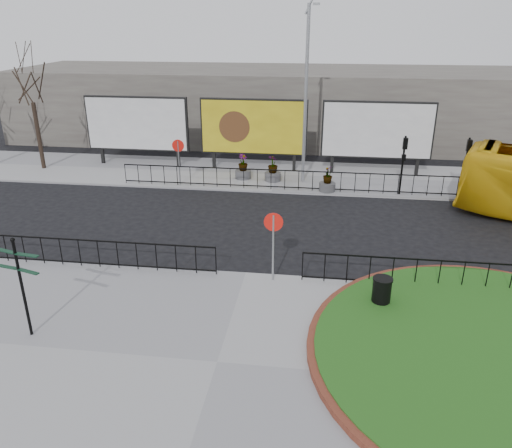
% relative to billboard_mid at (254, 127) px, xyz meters
% --- Properties ---
extents(ground, '(90.00, 90.00, 0.00)m').
position_rel_billboard_mid_xyz_m(ground, '(1.50, -12.97, -2.60)').
color(ground, black).
rests_on(ground, ground).
extents(pavement_near, '(30.00, 10.00, 0.12)m').
position_rel_billboard_mid_xyz_m(pavement_near, '(1.50, -17.97, -2.54)').
color(pavement_near, gray).
rests_on(pavement_near, ground).
extents(pavement_far, '(44.00, 6.00, 0.12)m').
position_rel_billboard_mid_xyz_m(pavement_far, '(1.50, -0.97, -2.54)').
color(pavement_far, gray).
rests_on(pavement_far, ground).
extents(brick_edge, '(10.40, 10.40, 0.18)m').
position_rel_billboard_mid_xyz_m(brick_edge, '(9.00, -16.97, -2.39)').
color(brick_edge, brown).
rests_on(brick_edge, pavement_near).
extents(grass_lawn, '(10.00, 10.00, 0.22)m').
position_rel_billboard_mid_xyz_m(grass_lawn, '(9.00, -16.97, -2.37)').
color(grass_lawn, '#225115').
rests_on(grass_lawn, pavement_near).
extents(railing_near_left, '(10.00, 0.10, 1.10)m').
position_rel_billboard_mid_xyz_m(railing_near_left, '(-4.50, -13.27, -1.93)').
color(railing_near_left, black).
rests_on(railing_near_left, pavement_near).
extents(railing_near_right, '(9.00, 0.10, 1.10)m').
position_rel_billboard_mid_xyz_m(railing_near_right, '(8.00, -13.27, -1.93)').
color(railing_near_right, black).
rests_on(railing_near_right, pavement_near).
extents(railing_far, '(18.00, 0.10, 1.10)m').
position_rel_billboard_mid_xyz_m(railing_far, '(2.50, -3.67, -1.93)').
color(railing_far, black).
rests_on(railing_far, pavement_far).
extents(speed_sign_far, '(0.64, 0.07, 2.47)m').
position_rel_billboard_mid_xyz_m(speed_sign_far, '(-3.50, -3.57, -0.68)').
color(speed_sign_far, gray).
rests_on(speed_sign_far, pavement_far).
extents(speed_sign_near, '(0.64, 0.07, 2.47)m').
position_rel_billboard_mid_xyz_m(speed_sign_near, '(2.50, -13.37, -0.68)').
color(speed_sign_near, gray).
rests_on(speed_sign_near, pavement_near).
extents(billboard_left, '(6.20, 0.31, 4.10)m').
position_rel_billboard_mid_xyz_m(billboard_left, '(-7.00, 0.00, 0.00)').
color(billboard_left, black).
rests_on(billboard_left, pavement_far).
extents(billboard_mid, '(6.20, 0.31, 4.10)m').
position_rel_billboard_mid_xyz_m(billboard_mid, '(0.00, 0.00, 0.00)').
color(billboard_mid, black).
rests_on(billboard_mid, pavement_far).
extents(billboard_right, '(6.20, 0.31, 4.10)m').
position_rel_billboard_mid_xyz_m(billboard_right, '(7.00, 0.00, 0.00)').
color(billboard_right, black).
rests_on(billboard_right, pavement_far).
extents(lamp_post, '(0.74, 0.18, 9.23)m').
position_rel_billboard_mid_xyz_m(lamp_post, '(3.01, -1.97, 2.23)').
color(lamp_post, gray).
rests_on(lamp_post, pavement_far).
extents(signal_pole_a, '(0.22, 0.26, 3.00)m').
position_rel_billboard_mid_xyz_m(signal_pole_a, '(8.00, -3.63, -0.50)').
color(signal_pole_a, black).
rests_on(signal_pole_a, pavement_far).
extents(signal_pole_b, '(0.22, 0.26, 3.00)m').
position_rel_billboard_mid_xyz_m(signal_pole_b, '(11.00, -3.63, -0.50)').
color(signal_pole_b, black).
rests_on(signal_pole_b, pavement_far).
extents(tree_left, '(2.00, 2.00, 7.00)m').
position_rel_billboard_mid_xyz_m(tree_left, '(-12.50, -1.47, 1.02)').
color(tree_left, '#2D2119').
rests_on(tree_left, pavement_far).
extents(building_backdrop, '(40.00, 10.00, 5.00)m').
position_rel_billboard_mid_xyz_m(building_backdrop, '(1.50, 9.03, -0.10)').
color(building_backdrop, '#69655C').
rests_on(building_backdrop, ground).
extents(fingerpost_sign, '(1.41, 0.53, 3.03)m').
position_rel_billboard_mid_xyz_m(fingerpost_sign, '(-4.00, -17.45, -0.65)').
color(fingerpost_sign, black).
rests_on(fingerpost_sign, pavement_near).
extents(litter_bin, '(0.62, 0.62, 1.02)m').
position_rel_billboard_mid_xyz_m(litter_bin, '(6.00, -14.67, -1.97)').
color(litter_bin, black).
rests_on(litter_bin, pavement_near).
extents(planter_a, '(0.88, 0.88, 1.39)m').
position_rel_billboard_mid_xyz_m(planter_a, '(-0.33, -1.97, -1.96)').
color(planter_a, '#4C4C4F').
rests_on(planter_a, pavement_far).
extents(planter_b, '(0.88, 0.88, 1.41)m').
position_rel_billboard_mid_xyz_m(planter_b, '(1.36, -2.18, -1.94)').
color(planter_b, '#4C4C4F').
rests_on(planter_b, pavement_far).
extents(planter_c, '(0.84, 0.84, 1.33)m').
position_rel_billboard_mid_xyz_m(planter_c, '(4.34, -3.57, -1.99)').
color(planter_c, '#4C4C4F').
rests_on(planter_c, pavement_far).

